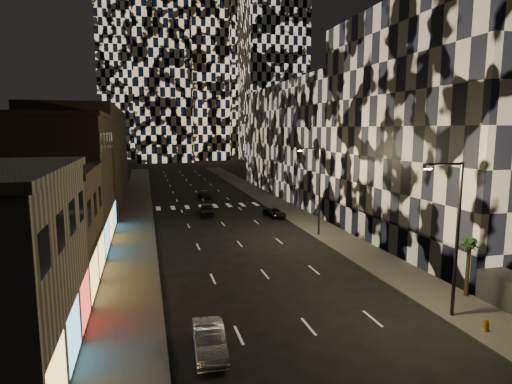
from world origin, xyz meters
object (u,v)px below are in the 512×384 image
streetlight_near (454,229)px  car_dark_rightlane (275,213)px  car_silver_parked (209,340)px  car_dark_oncoming (205,194)px  streetlight_far (317,185)px  palm_tree (469,248)px  fire_hydrant (486,325)px  car_dark_midlane (207,210)px

streetlight_near → car_dark_rightlane: bearing=92.6°
car_silver_parked → car_dark_oncoming: (6.30, 47.88, -0.06)m
streetlight_far → palm_tree: 18.13m
palm_tree → fire_hydrant: bearing=-119.2°
streetlight_near → car_dark_rightlane: (-1.35, 30.34, -4.79)m
streetlight_near → car_dark_oncoming: size_ratio=2.06×
car_dark_rightlane → streetlight_far: bearing=-88.3°
car_dark_midlane → car_dark_oncoming: size_ratio=1.00×
streetlight_near → car_dark_midlane: 34.98m
streetlight_far → palm_tree: streetlight_far is taller
car_dark_oncoming → fire_hydrant: size_ratio=6.40×
fire_hydrant → palm_tree: (2.46, 4.40, 2.89)m
car_dark_midlane → car_dark_oncoming: (1.62, 14.04, -0.11)m
streetlight_near → car_silver_parked: bearing=-178.1°
car_silver_parked → palm_tree: palm_tree is taller
car_dark_oncoming → car_dark_rightlane: bearing=111.8°
streetlight_near → palm_tree: (3.15, 2.26, -1.99)m
car_dark_rightlane → palm_tree: palm_tree is taller
streetlight_near → fire_hydrant: streetlight_near is taller
streetlight_near → car_dark_rightlane: streetlight_near is taller
fire_hydrant → palm_tree: 5.81m
car_silver_parked → car_dark_rightlane: (12.80, 30.81, -0.13)m
car_dark_midlane → palm_tree: size_ratio=1.13×
car_silver_parked → car_dark_midlane: bearing=85.1°
fire_hydrant → car_silver_parked: bearing=173.6°
car_dark_oncoming → car_dark_rightlane: car_dark_oncoming is taller
car_dark_midlane → palm_tree: palm_tree is taller
car_dark_oncoming → fire_hydrant: (8.54, -49.55, -0.16)m
car_silver_parked → fire_hydrant: 14.94m
car_dark_midlane → fire_hydrant: car_dark_midlane is taller
car_silver_parked → fire_hydrant: car_silver_parked is taller
car_silver_parked → palm_tree: size_ratio=1.08×
streetlight_far → car_dark_midlane: (-9.47, 13.36, -4.60)m
car_silver_parked → streetlight_near: bearing=4.9°
streetlight_far → car_dark_rightlane: (-1.35, 10.34, -4.79)m
streetlight_near → fire_hydrant: bearing=-72.3°
palm_tree → car_dark_rightlane: bearing=99.1°
car_silver_parked → car_dark_midlane: size_ratio=0.95×
streetlight_near → car_dark_midlane: streetlight_near is taller
car_silver_parked → fire_hydrant: (14.84, -1.67, -0.22)m
palm_tree → streetlight_far: bearing=100.1°
fire_hydrant → car_dark_rightlane: bearing=93.6°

